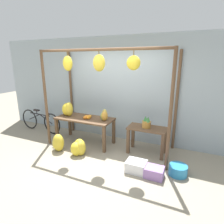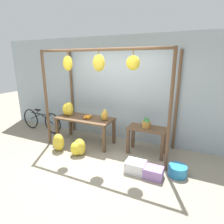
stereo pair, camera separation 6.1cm
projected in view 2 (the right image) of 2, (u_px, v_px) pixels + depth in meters
The scene contains 15 objects.
ground_plane at pixel (91, 162), 4.14m from camera, with size 20.00×20.00×0.00m, color gray.
shop_wall_back at pixel (119, 90), 5.13m from camera, with size 8.00×0.08×2.80m.
stall_awning at pixel (104, 79), 4.20m from camera, with size 3.15×1.23×2.42m.
display_table_main at pixel (85, 121), 4.98m from camera, with size 1.53×0.67×0.71m.
display_table_side at pixel (147, 134), 4.42m from camera, with size 0.91×0.47×0.66m.
banana_pile_on_table at pixel (68, 109), 5.10m from camera, with size 0.36×0.31×0.38m.
orange_pile at pixel (87, 117), 4.87m from camera, with size 0.19×0.24×0.09m.
pineapple_cluster at pixel (147, 123), 4.34m from camera, with size 0.19×0.20×0.29m.
banana_pile_ground_left at pixel (58, 143), 4.65m from camera, with size 0.41×0.38×0.44m.
banana_pile_ground_right at pixel (79, 147), 4.46m from camera, with size 0.43×0.44×0.37m.
fruit_crate_white at pixel (136, 166), 3.77m from camera, with size 0.40×0.32×0.23m.
blue_bucket at pixel (177, 171), 3.65m from camera, with size 0.35×0.35×0.21m.
parked_bicycle at pixel (41, 121), 5.91m from camera, with size 1.63×0.14×0.69m.
papaya_pile at pixel (104, 116), 4.69m from camera, with size 0.24×0.23×0.29m.
fruit_crate_purple at pixel (153, 173), 3.59m from camera, with size 0.36×0.29×0.20m.
Camera 2 is at (1.98, -3.14, 2.19)m, focal length 30.00 mm.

